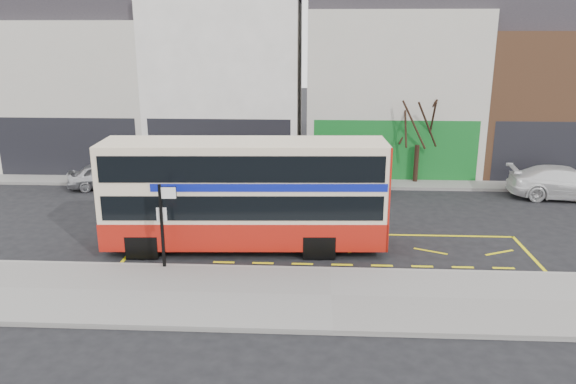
# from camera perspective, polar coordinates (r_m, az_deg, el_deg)

# --- Properties ---
(ground) EXTENTS (120.00, 120.00, 0.00)m
(ground) POSITION_cam_1_polar(r_m,az_deg,el_deg) (18.72, 4.25, -7.66)
(ground) COLOR black
(ground) RESTS_ON ground
(pavement) EXTENTS (40.00, 4.00, 0.15)m
(pavement) POSITION_cam_1_polar(r_m,az_deg,el_deg) (16.61, 4.41, -10.62)
(pavement) COLOR gray
(pavement) RESTS_ON ground
(kerb) EXTENTS (40.00, 0.15, 0.15)m
(kerb) POSITION_cam_1_polar(r_m,az_deg,el_deg) (18.35, 4.28, -7.91)
(kerb) COLOR gray
(kerb) RESTS_ON ground
(far_pavement) EXTENTS (50.00, 3.00, 0.15)m
(far_pavement) POSITION_cam_1_polar(r_m,az_deg,el_deg) (29.11, 3.84, 1.23)
(far_pavement) COLOR gray
(far_pavement) RESTS_ON ground
(road_markings) EXTENTS (14.00, 3.40, 0.01)m
(road_markings) POSITION_cam_1_polar(r_m,az_deg,el_deg) (20.20, 4.17, -5.82)
(road_markings) COLOR yellow
(road_markings) RESTS_ON ground
(terrace_far_left) EXTENTS (8.00, 8.01, 10.80)m
(terrace_far_left) POSITION_cam_1_polar(r_m,az_deg,el_deg) (34.76, -19.36, 10.76)
(terrace_far_left) COLOR #BCB7AA
(terrace_far_left) RESTS_ON ground
(terrace_left) EXTENTS (8.00, 8.01, 11.80)m
(terrace_left) POSITION_cam_1_polar(r_m,az_deg,el_deg) (32.59, -6.01, 12.14)
(terrace_left) COLOR white
(terrace_left) RESTS_ON ground
(terrace_green_shop) EXTENTS (9.00, 8.01, 11.30)m
(terrace_green_shop) POSITION_cam_1_polar(r_m,az_deg,el_deg) (32.46, 10.24, 11.52)
(terrace_green_shop) COLOR #BCB7AA
(terrace_green_shop) RESTS_ON ground
(terrace_right) EXTENTS (9.00, 8.01, 10.30)m
(terrace_right) POSITION_cam_1_polar(r_m,az_deg,el_deg) (34.77, 25.29, 9.72)
(terrace_right) COLOR brown
(terrace_right) RESTS_ON ground
(double_decker_bus) EXTENTS (9.89, 2.74, 3.91)m
(double_decker_bus) POSITION_cam_1_polar(r_m,az_deg,el_deg) (19.63, -4.32, -0.14)
(double_decker_bus) COLOR beige
(double_decker_bus) RESTS_ON ground
(bus_stop_post) EXTENTS (0.69, 0.13, 2.76)m
(bus_stop_post) POSITION_cam_1_polar(r_m,az_deg,el_deg) (18.24, -12.54, -2.53)
(bus_stop_post) COLOR black
(bus_stop_post) RESTS_ON pavement
(car_silver) EXTENTS (4.01, 2.48, 1.27)m
(car_silver) POSITION_cam_1_polar(r_m,az_deg,el_deg) (29.10, -17.86, 1.62)
(car_silver) COLOR #B1B2B6
(car_silver) RESTS_ON ground
(car_grey) EXTENTS (4.84, 3.04, 1.50)m
(car_grey) POSITION_cam_1_polar(r_m,az_deg,el_deg) (27.58, 5.18, 1.82)
(car_grey) COLOR #383A3E
(car_grey) RESTS_ON ground
(car_white) EXTENTS (5.27, 2.57, 1.48)m
(car_white) POSITION_cam_1_polar(r_m,az_deg,el_deg) (28.97, 26.36, 0.84)
(car_white) COLOR white
(car_white) RESTS_ON ground
(street_tree_right) EXTENTS (2.53, 2.53, 5.46)m
(street_tree_right) POSITION_cam_1_polar(r_m,az_deg,el_deg) (28.55, 13.21, 8.02)
(street_tree_right) COLOR black
(street_tree_right) RESTS_ON ground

